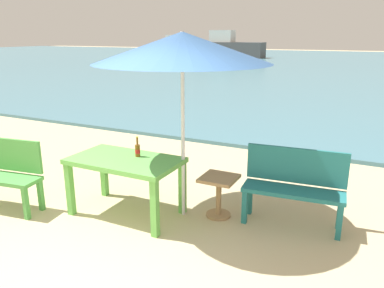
{
  "coord_description": "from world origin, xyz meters",
  "views": [
    {
      "loc": [
        2.32,
        -2.14,
        2.26
      ],
      "look_at": [
        -0.22,
        3.0,
        0.6
      ],
      "focal_mm": 35.33,
      "sensor_mm": 36.0,
      "label": 1
    }
  ],
  "objects": [
    {
      "name": "patio_umbrella",
      "position": [
        0.23,
        1.84,
        2.12
      ],
      "size": [
        2.1,
        2.1,
        2.3
      ],
      "color": "silver",
      "rests_on": "ground_plane"
    },
    {
      "name": "boat_sailboat",
      "position": [
        -11.83,
        34.37,
        1.02
      ],
      "size": [
        7.21,
        1.97,
        2.62
      ],
      "color": "#4C4C4C",
      "rests_on": "sea_water"
    },
    {
      "name": "boat_tanker",
      "position": [
        -20.66,
        40.24,
        0.85
      ],
      "size": [
        5.92,
        1.61,
        2.15
      ],
      "color": "#4C4C4C",
      "rests_on": "sea_water"
    },
    {
      "name": "picnic_table_green",
      "position": [
        -0.45,
        1.54,
        0.65
      ],
      "size": [
        1.4,
        0.8,
        0.76
      ],
      "color": "#60B24C",
      "rests_on": "ground_plane"
    },
    {
      "name": "beer_bottle_amber",
      "position": [
        -0.35,
        1.68,
        0.85
      ],
      "size": [
        0.07,
        0.07,
        0.26
      ],
      "color": "brown",
      "rests_on": "picnic_table_green"
    },
    {
      "name": "bench_teal_center",
      "position": [
        1.54,
        2.23,
        0.54
      ],
      "size": [
        1.23,
        0.47,
        0.95
      ],
      "color": "#237275",
      "rests_on": "ground_plane"
    },
    {
      "name": "sea_water",
      "position": [
        0.0,
        30.0,
        0.04
      ],
      "size": [
        120.0,
        50.0,
        0.08
      ],
      "primitive_type": "cube",
      "color": "teal",
      "rests_on": "ground_plane"
    },
    {
      "name": "side_table_wood",
      "position": [
        0.65,
        2.0,
        0.35
      ],
      "size": [
        0.44,
        0.44,
        0.54
      ],
      "color": "#9E7A51",
      "rests_on": "ground_plane"
    },
    {
      "name": "bench_green_left",
      "position": [
        -2.07,
        0.96,
        0.54
      ],
      "size": [
        1.24,
        0.53,
        0.95
      ],
      "color": "#4C9E47",
      "rests_on": "ground_plane"
    }
  ]
}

